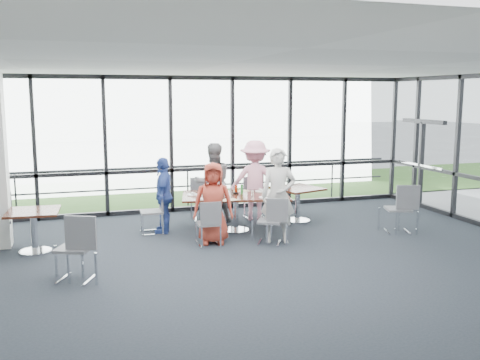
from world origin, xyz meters
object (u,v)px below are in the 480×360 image
object	(u,v)px
chair_main_nl	(208,223)
chair_main_end	(152,212)
diner_near_right	(278,196)
diner_end	(164,195)
diner_far_right	(255,181)
side_table_left	(33,217)
chair_spare_la	(75,248)
diner_near_left	(213,203)
chair_spare_r	(398,209)
chair_main_fr	(255,199)
main_table	(236,200)
side_table_right	(298,192)
diner_far_left	(213,182)
chair_main_nr	(269,221)
chair_main_fl	(204,200)

from	to	relation	value
chair_main_nl	chair_main_end	distance (m)	1.47
diner_near_right	diner_end	xyz separation A→B (m)	(-1.93, 1.35, -0.13)
diner_far_right	side_table_left	bearing A→B (deg)	34.34
chair_spare_la	diner_near_left	bearing A→B (deg)	53.32
chair_spare_r	chair_main_fr	bearing A→B (deg)	156.95
main_table	side_table_left	distance (m)	3.85
side_table_right	diner_near_left	distance (m)	2.50
side_table_right	diner_far_left	xyz separation A→B (m)	(-1.77, 0.56, 0.22)
diner_end	chair_main_nr	bearing A→B (deg)	67.45
main_table	chair_main_fl	world-z (taller)	chair_main_fl
diner_far_left	chair_main_end	distance (m)	1.64
chair_main_end	chair_spare_la	size ratio (longest dim) A/B	0.88
diner_near_left	diner_far_left	bearing A→B (deg)	90.27
diner_near_right	diner_far_left	world-z (taller)	diner_near_right
chair_main_nl	chair_spare_la	distance (m)	2.68
diner_near_right	diner_far_left	bearing A→B (deg)	129.65
side_table_right	chair_main_nl	world-z (taller)	chair_main_nl
chair_main_end	diner_end	bearing A→B (deg)	91.59
chair_main_fr	chair_spare_la	distance (m)	4.99
diner_far_left	chair_main_fr	xyz separation A→B (m)	(0.97, 0.00, -0.42)
diner_near_right	chair_main_fr	world-z (taller)	diner_near_right
diner_near_right	chair_main_fr	xyz separation A→B (m)	(0.23, 2.02, -0.44)
side_table_left	chair_spare_r	world-z (taller)	chair_spare_r
main_table	diner_far_right	xyz separation A→B (m)	(0.69, 0.79, 0.25)
diner_far_right	chair_main_nl	size ratio (longest dim) A/B	2.15
side_table_left	chair_main_nr	xyz separation A→B (m)	(4.15, -0.73, -0.21)
chair_main_nr	chair_spare_la	size ratio (longest dim) A/B	0.86
main_table	chair_main_nr	xyz separation A→B (m)	(0.32, -1.11, -0.21)
diner_far_left	diner_end	xyz separation A→B (m)	(-1.19, -0.66, -0.10)
diner_near_right	chair_main_fr	bearing A→B (deg)	103.04
diner_far_right	chair_spare_r	world-z (taller)	diner_far_right
main_table	chair_main_fr	bearing A→B (deg)	65.52
side_table_left	chair_main_fl	bearing A→B (deg)	23.33
diner_end	chair_spare_la	bearing A→B (deg)	-18.57
diner_near_left	chair_spare_r	xyz separation A→B (m)	(3.74, -0.37, -0.28)
diner_near_right	diner_far_right	bearing A→B (deg)	104.03
chair_main_fr	diner_end	bearing A→B (deg)	15.10
side_table_right	chair_main_fr	bearing A→B (deg)	144.84
side_table_right	chair_main_nr	world-z (taller)	chair_main_nr
diner_far_right	chair_main_fr	size ratio (longest dim) A/B	1.98
diner_end	chair_main_fr	distance (m)	2.28
diner_far_left	chair_spare_r	bearing A→B (deg)	149.34
diner_far_right	chair_main_fr	xyz separation A→B (m)	(0.05, 0.18, -0.44)
chair_main_fr	chair_main_nl	bearing A→B (deg)	48.20
side_table_left	chair_main_fl	distance (m)	3.74
diner_end	chair_main_end	size ratio (longest dim) A/B	1.73
chair_main_fl	chair_main_nr	bearing A→B (deg)	122.71
main_table	side_table_right	distance (m)	1.60
diner_near_right	chair_main_end	bearing A→B (deg)	167.66
side_table_right	chair_main_end	world-z (taller)	chair_main_end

